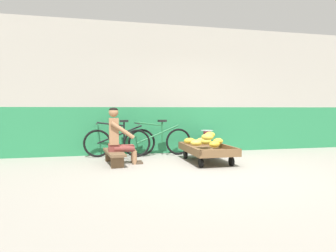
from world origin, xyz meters
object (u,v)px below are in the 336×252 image
vendor_seated (118,136)px  bicycle_far_left (158,141)px  banana_cart (207,151)px  weighing_scale (207,136)px  low_bench (114,154)px  bicycle_near_left (120,142)px  plastic_crate (207,148)px  shopping_bag (226,151)px

vendor_seated → bicycle_far_left: size_ratio=0.69×
banana_cart → weighing_scale: weighing_scale is taller
banana_cart → weighing_scale: (0.37, 1.00, 0.21)m
low_bench → bicycle_near_left: bicycle_near_left is taller
weighing_scale → low_bench: bearing=-160.3°
low_bench → weighing_scale: 2.43m
plastic_crate → banana_cart: bearing=-110.4°
banana_cart → low_bench: size_ratio=1.28×
low_bench → banana_cart: bearing=-5.5°
plastic_crate → shopping_bag: plastic_crate is taller
plastic_crate → bicycle_far_left: (-1.22, 0.02, 0.20)m
banana_cart → bicycle_far_left: 1.33m
low_bench → weighing_scale: (2.28, 0.81, 0.25)m
vendor_seated → weighing_scale: (2.19, 0.81, -0.11)m
banana_cart → plastic_crate: banana_cart is taller
vendor_seated → weighing_scale: 2.34m
bicycle_near_left → vendor_seated: bearing=-95.0°
low_bench → vendor_seated: vendor_seated is taller
bicycle_near_left → bicycle_far_left: size_ratio=1.00×
plastic_crate → low_bench: bearing=-160.3°
low_bench → bicycle_near_left: (0.17, 0.93, 0.15)m
bicycle_near_left → weighing_scale: bearing=-3.2°
weighing_scale → bicycle_near_left: size_ratio=0.18×
weighing_scale → bicycle_near_left: 2.12m
low_bench → plastic_crate: (2.28, 0.82, -0.05)m
banana_cart → vendor_seated: (-1.82, 0.19, 0.33)m
plastic_crate → bicycle_near_left: bearing=176.9°
plastic_crate → shopping_bag: 0.49m
weighing_scale → shopping_bag: (0.34, -0.35, -0.33)m
weighing_scale → bicycle_far_left: size_ratio=0.18×
plastic_crate → shopping_bag: size_ratio=1.50×
weighing_scale → bicycle_far_left: bearing=179.2°
plastic_crate → vendor_seated: bearing=-159.6°
vendor_seated → banana_cart: bearing=-5.8°
plastic_crate → bicycle_far_left: bearing=179.3°
vendor_seated → plastic_crate: 2.37m
banana_cart → low_bench: 1.92m
bicycle_far_left → plastic_crate: bearing=-0.7°
vendor_seated → plastic_crate: (2.19, 0.81, -0.42)m
banana_cart → low_bench: (-1.91, 0.18, -0.04)m
weighing_scale → shopping_bag: size_ratio=1.25×
low_bench → bicycle_near_left: bearing=79.7°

